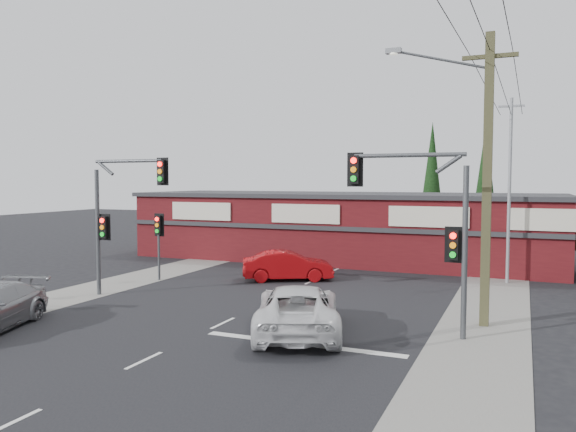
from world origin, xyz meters
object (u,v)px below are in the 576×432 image
at_px(white_suv, 298,309).
at_px(red_sedan, 288,266).
at_px(shop_building, 343,226).
at_px(utility_pole, 483,170).

bearing_deg(white_suv, red_sedan, -86.08).
bearing_deg(red_sedan, shop_building, -29.08).
distance_m(white_suv, red_sedan, 9.73).
height_order(red_sedan, shop_building, shop_building).
distance_m(red_sedan, shop_building, 8.59).
distance_m(white_suv, utility_pole, 7.89).
xyz_separation_m(white_suv, red_sedan, (-4.10, 8.83, -0.05)).
relative_size(white_suv, red_sedan, 1.27).
distance_m(white_suv, shop_building, 17.78).
relative_size(white_suv, utility_pole, 0.57).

